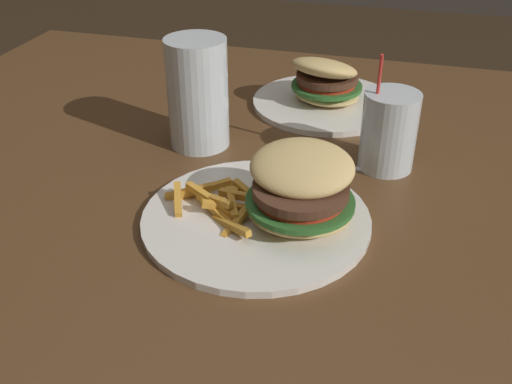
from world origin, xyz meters
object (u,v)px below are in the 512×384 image
Objects in this scene: beer_glass at (198,96)px; juice_glass at (388,134)px; meal_plate_near at (280,202)px; meal_plate_far at (326,89)px; spoon at (294,152)px.

beer_glass is 0.30m from juice_glass.
beer_glass is (-0.18, 0.19, 0.05)m from meal_plate_near.
meal_plate_far is (-0.13, 0.20, -0.02)m from juice_glass.
meal_plate_far is (0.17, 0.20, -0.05)m from beer_glass.
meal_plate_near is 1.11× the size of meal_plate_far.
meal_plate_near is at bearing -121.69° from juice_glass.
juice_glass is 0.24m from meal_plate_far.
meal_plate_near is 0.23m from juice_glass.
meal_plate_near reaches higher than meal_plate_far.
meal_plate_near is 0.39m from meal_plate_far.
juice_glass is 0.15m from spoon.
meal_plate_far is at bearing 50.43° from beer_glass.
spoon is (-0.14, -0.01, -0.05)m from juice_glass.
spoon is at bearing -0.99° from beer_glass.
spoon is (-0.02, 0.19, -0.03)m from meal_plate_near.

